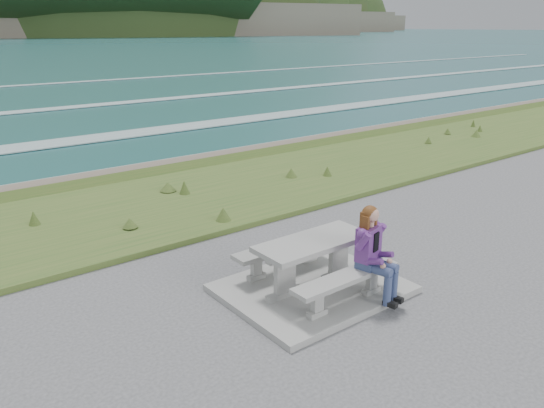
{
  "coord_description": "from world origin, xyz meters",
  "views": [
    {
      "loc": [
        -4.92,
        -5.35,
        3.85
      ],
      "look_at": [
        0.16,
        1.2,
        1.06
      ],
      "focal_mm": 35.0,
      "sensor_mm": 36.0,
      "label": 1
    }
  ],
  "objects_px": {
    "bench_landward": "(346,281)",
    "picnic_table": "(313,250)",
    "seated_woman": "(377,265)",
    "bench_seaward": "(283,250)"
  },
  "relations": [
    {
      "from": "bench_landward",
      "to": "picnic_table",
      "type": "bearing_deg",
      "value": 90.0
    },
    {
      "from": "bench_landward",
      "to": "seated_woman",
      "type": "relative_size",
      "value": 1.31
    },
    {
      "from": "picnic_table",
      "to": "bench_seaward",
      "type": "distance_m",
      "value": 0.74
    },
    {
      "from": "bench_seaward",
      "to": "picnic_table",
      "type": "bearing_deg",
      "value": -90.0
    },
    {
      "from": "picnic_table",
      "to": "bench_landward",
      "type": "height_order",
      "value": "picnic_table"
    },
    {
      "from": "bench_landward",
      "to": "bench_seaward",
      "type": "relative_size",
      "value": 1.0
    },
    {
      "from": "picnic_table",
      "to": "seated_woman",
      "type": "relative_size",
      "value": 1.31
    },
    {
      "from": "bench_landward",
      "to": "bench_seaward",
      "type": "distance_m",
      "value": 1.4
    },
    {
      "from": "seated_woman",
      "to": "bench_seaward",
      "type": "bearing_deg",
      "value": 94.08
    },
    {
      "from": "picnic_table",
      "to": "bench_landward",
      "type": "xyz_separation_m",
      "value": [
        0.0,
        -0.7,
        -0.23
      ]
    }
  ]
}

